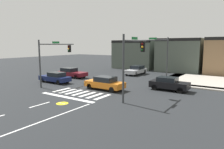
{
  "coord_description": "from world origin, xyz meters",
  "views": [
    {
      "loc": [
        14.33,
        -19.96,
        5.0
      ],
      "look_at": [
        1.36,
        -0.68,
        1.61
      ],
      "focal_mm": 33.0,
      "sensor_mm": 36.0,
      "label": 1
    }
  ],
  "objects_px": {
    "traffic_signal_southwest": "(54,54)",
    "car_navy": "(55,77)",
    "traffic_signal_northeast": "(156,51)",
    "car_orange": "(105,83)",
    "car_silver": "(136,70)",
    "car_maroon": "(71,73)",
    "car_black": "(169,84)",
    "traffic_signal_southeast": "(133,56)"
  },
  "relations": [
    {
      "from": "car_orange",
      "to": "car_navy",
      "type": "relative_size",
      "value": 0.99
    },
    {
      "from": "traffic_signal_southeast",
      "to": "car_silver",
      "type": "distance_m",
      "value": 16.22
    },
    {
      "from": "car_silver",
      "to": "traffic_signal_southeast",
      "type": "bearing_deg",
      "value": 25.95
    },
    {
      "from": "traffic_signal_southwest",
      "to": "traffic_signal_northeast",
      "type": "bearing_deg",
      "value": -47.02
    },
    {
      "from": "car_maroon",
      "to": "car_navy",
      "type": "bearing_deg",
      "value": -71.28
    },
    {
      "from": "traffic_signal_southeast",
      "to": "car_navy",
      "type": "relative_size",
      "value": 1.29
    },
    {
      "from": "traffic_signal_southeast",
      "to": "car_maroon",
      "type": "xyz_separation_m",
      "value": [
        -13.89,
        6.12,
        -3.26
      ]
    },
    {
      "from": "car_maroon",
      "to": "traffic_signal_southwest",
      "type": "bearing_deg",
      "value": -64.49
    },
    {
      "from": "traffic_signal_southwest",
      "to": "traffic_signal_northeast",
      "type": "distance_m",
      "value": 13.1
    },
    {
      "from": "traffic_signal_southeast",
      "to": "car_navy",
      "type": "bearing_deg",
      "value": 82.58
    },
    {
      "from": "traffic_signal_northeast",
      "to": "car_silver",
      "type": "height_order",
      "value": "traffic_signal_northeast"
    },
    {
      "from": "car_orange",
      "to": "car_navy",
      "type": "distance_m",
      "value": 7.94
    },
    {
      "from": "car_silver",
      "to": "car_black",
      "type": "bearing_deg",
      "value": 44.23
    },
    {
      "from": "traffic_signal_southwest",
      "to": "car_navy",
      "type": "height_order",
      "value": "traffic_signal_southwest"
    },
    {
      "from": "traffic_signal_southeast",
      "to": "car_navy",
      "type": "distance_m",
      "value": 12.89
    },
    {
      "from": "car_black",
      "to": "traffic_signal_northeast",
      "type": "bearing_deg",
      "value": 128.92
    },
    {
      "from": "car_black",
      "to": "car_navy",
      "type": "height_order",
      "value": "car_black"
    },
    {
      "from": "car_black",
      "to": "car_silver",
      "type": "bearing_deg",
      "value": 134.23
    },
    {
      "from": "traffic_signal_southwest",
      "to": "traffic_signal_northeast",
      "type": "height_order",
      "value": "traffic_signal_northeast"
    },
    {
      "from": "car_maroon",
      "to": "car_black",
      "type": "height_order",
      "value": "car_black"
    },
    {
      "from": "traffic_signal_northeast",
      "to": "car_orange",
      "type": "relative_size",
      "value": 1.32
    },
    {
      "from": "traffic_signal_southwest",
      "to": "car_black",
      "type": "xyz_separation_m",
      "value": [
        12.92,
        4.8,
        -3.08
      ]
    },
    {
      "from": "traffic_signal_southeast",
      "to": "car_silver",
      "type": "bearing_deg",
      "value": 25.95
    },
    {
      "from": "traffic_signal_northeast",
      "to": "traffic_signal_southeast",
      "type": "distance_m",
      "value": 9.77
    },
    {
      "from": "car_maroon",
      "to": "car_black",
      "type": "relative_size",
      "value": 1.15
    },
    {
      "from": "car_maroon",
      "to": "car_black",
      "type": "xyz_separation_m",
      "value": [
        15.51,
        -0.63,
        0.03
      ]
    },
    {
      "from": "car_navy",
      "to": "car_orange",
      "type": "bearing_deg",
      "value": -178.33
    },
    {
      "from": "traffic_signal_southeast",
      "to": "car_silver",
      "type": "relative_size",
      "value": 1.23
    },
    {
      "from": "traffic_signal_southwest",
      "to": "car_orange",
      "type": "relative_size",
      "value": 1.25
    },
    {
      "from": "car_orange",
      "to": "car_black",
      "type": "distance_m",
      "value": 7.06
    },
    {
      "from": "car_orange",
      "to": "car_black",
      "type": "bearing_deg",
      "value": -148.88
    },
    {
      "from": "traffic_signal_southwest",
      "to": "car_navy",
      "type": "relative_size",
      "value": 1.24
    },
    {
      "from": "car_silver",
      "to": "car_maroon",
      "type": "xyz_separation_m",
      "value": [
        -6.94,
        -8.17,
        -0.03
      ]
    },
    {
      "from": "car_maroon",
      "to": "car_orange",
      "type": "height_order",
      "value": "car_orange"
    },
    {
      "from": "car_silver",
      "to": "car_orange",
      "type": "height_order",
      "value": "car_orange"
    },
    {
      "from": "traffic_signal_southwest",
      "to": "car_maroon",
      "type": "bearing_deg",
      "value": 25.51
    },
    {
      "from": "car_orange",
      "to": "car_black",
      "type": "relative_size",
      "value": 1.08
    },
    {
      "from": "traffic_signal_northeast",
      "to": "car_orange",
      "type": "distance_m",
      "value": 8.9
    },
    {
      "from": "traffic_signal_northeast",
      "to": "car_silver",
      "type": "xyz_separation_m",
      "value": [
        -5.23,
        4.67,
        -3.37
      ]
    },
    {
      "from": "car_black",
      "to": "car_navy",
      "type": "bearing_deg",
      "value": -164.48
    },
    {
      "from": "traffic_signal_southeast",
      "to": "car_black",
      "type": "relative_size",
      "value": 1.42
    },
    {
      "from": "car_black",
      "to": "car_maroon",
      "type": "bearing_deg",
      "value": 177.68
    }
  ]
}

